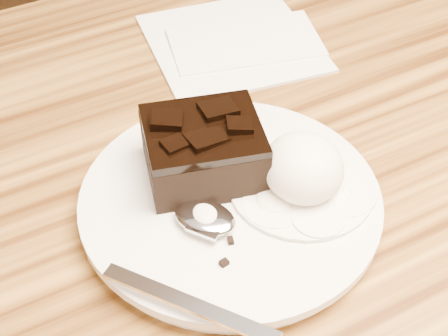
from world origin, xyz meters
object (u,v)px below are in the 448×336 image
spoon (205,219)px  plate (230,204)px  ice_cream_scoop (303,168)px  brownie (204,153)px  napkin (232,42)px

spoon → plate: bearing=-7.2°
ice_cream_scoop → spoon: ice_cream_scoop is taller
plate → spoon: spoon is taller
brownie → ice_cream_scoop: 0.08m
plate → brownie: size_ratio=2.65×
brownie → ice_cream_scoop: size_ratio=1.36×
plate → napkin: bearing=60.3°
brownie → spoon: size_ratio=0.47×
brownie → ice_cream_scoop: ice_cream_scoop is taller
plate → ice_cream_scoop: size_ratio=3.60×
spoon → napkin: (0.15, 0.22, -0.02)m
ice_cream_scoop → napkin: size_ratio=0.40×
brownie → spoon: (-0.02, -0.05, -0.01)m
plate → spoon: 0.04m
plate → ice_cream_scoop: 0.06m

